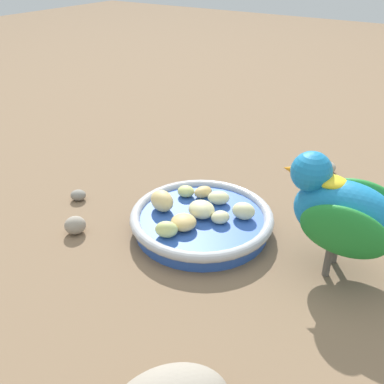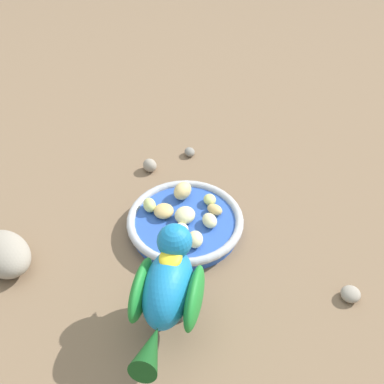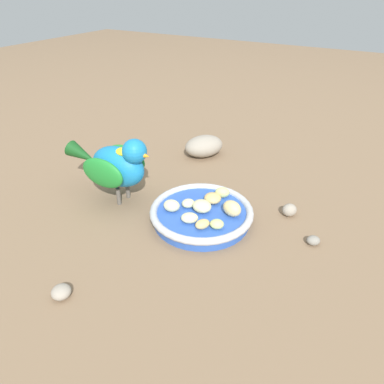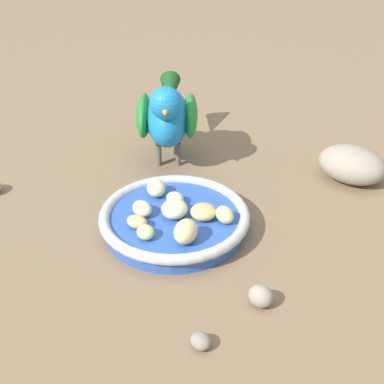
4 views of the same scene
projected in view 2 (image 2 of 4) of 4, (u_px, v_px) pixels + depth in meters
name	position (u px, v px, depth m)	size (l,w,h in m)	color
ground_plane	(174.00, 232.00, 0.80)	(4.00, 4.00, 0.00)	#7A6047
feeding_bowl	(185.00, 223.00, 0.79)	(0.20, 0.20, 0.03)	#2D56B7
apple_piece_0	(210.00, 221.00, 0.77)	(0.03, 0.02, 0.02)	beige
apple_piece_1	(215.00, 210.00, 0.79)	(0.03, 0.02, 0.02)	tan
apple_piece_2	(185.00, 215.00, 0.78)	(0.04, 0.03, 0.02)	beige
apple_piece_3	(210.00, 200.00, 0.81)	(0.02, 0.02, 0.02)	#C6D17A
apple_piece_4	(195.00, 239.00, 0.74)	(0.03, 0.03, 0.02)	beige
apple_piece_5	(182.00, 229.00, 0.76)	(0.03, 0.02, 0.02)	beige
apple_piece_6	(164.00, 211.00, 0.79)	(0.03, 0.03, 0.02)	tan
apple_piece_7	(183.00, 191.00, 0.82)	(0.04, 0.03, 0.03)	#E5C67F
apple_piece_8	(150.00, 205.00, 0.80)	(0.03, 0.02, 0.02)	#C6D17A
parrot	(167.00, 288.00, 0.61)	(0.21, 0.10, 0.15)	#59544C
rock_large	(4.00, 254.00, 0.73)	(0.10, 0.07, 0.05)	gray
pebble_0	(190.00, 152.00, 0.95)	(0.02, 0.02, 0.02)	gray
pebble_1	(351.00, 294.00, 0.69)	(0.03, 0.03, 0.02)	gray
pebble_2	(150.00, 165.00, 0.91)	(0.03, 0.03, 0.03)	gray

